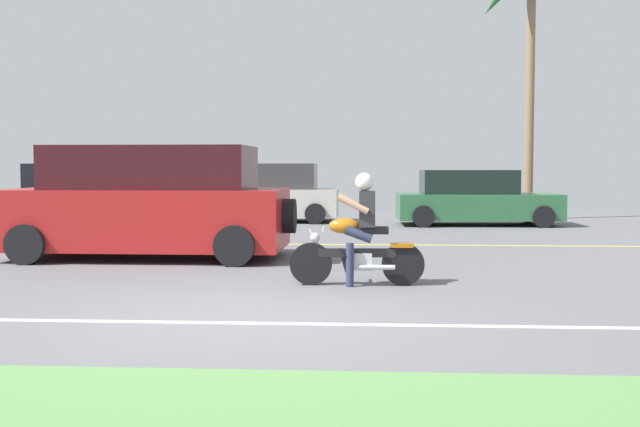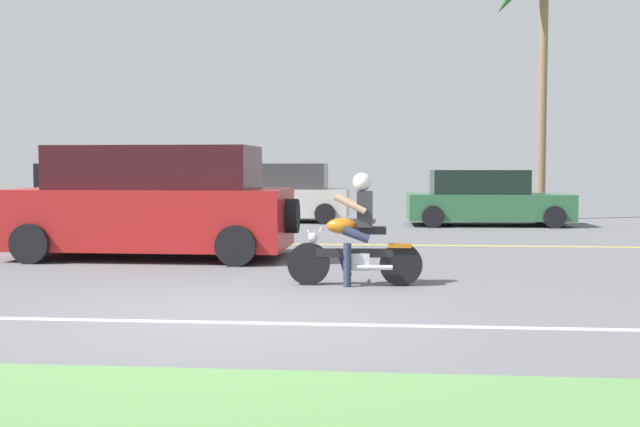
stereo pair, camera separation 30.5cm
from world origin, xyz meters
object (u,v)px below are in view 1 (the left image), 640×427
Objects in this scene: parked_car_2 at (475,199)px; parked_car_0 at (77,195)px; motorcyclist at (358,238)px; suv_nearby at (150,204)px; parked_car_1 at (268,195)px.

parked_car_0 is at bearing 179.09° from parked_car_2.
motorcyclist is 0.36× the size of suv_nearby.
suv_nearby is at bearing -129.32° from parked_car_2.
parked_car_2 is at bearing 74.84° from motorcyclist.
parked_car_0 is 5.24m from parked_car_1.
parked_car_0 reaches higher than parked_car_2.
parked_car_1 is (-2.71, 11.58, 0.13)m from motorcyclist.
parked_car_0 is 0.88× the size of parked_car_2.
suv_nearby is 10.18m from parked_car_2.
motorcyclist is at bearing -38.23° from suv_nearby.
motorcyclist reaches higher than parked_car_2.
parked_car_1 is (0.84, 8.78, -0.17)m from suv_nearby.
motorcyclist is 4.54m from suv_nearby.
parked_car_1 is at bearing 170.86° from parked_car_2.
suv_nearby reaches higher than parked_car_1.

